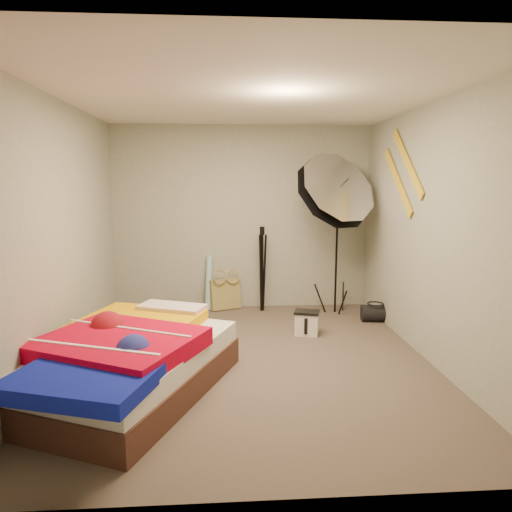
{
  "coord_description": "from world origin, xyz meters",
  "views": [
    {
      "loc": [
        -0.22,
        -4.26,
        1.74
      ],
      "look_at": [
        0.1,
        0.6,
        0.95
      ],
      "focal_mm": 32.0,
      "sensor_mm": 36.0,
      "label": 1
    }
  ],
  "objects": [
    {
      "name": "floor",
      "position": [
        0.0,
        0.0,
        0.0
      ],
      "size": [
        4.0,
        4.0,
        0.0
      ],
      "primitive_type": "plane",
      "color": "brown",
      "rests_on": "ground"
    },
    {
      "name": "ceiling",
      "position": [
        0.0,
        0.0,
        2.5
      ],
      "size": [
        4.0,
        4.0,
        0.0
      ],
      "primitive_type": "plane",
      "rotation": [
        3.14,
        0.0,
        0.0
      ],
      "color": "silver",
      "rests_on": "wall_back"
    },
    {
      "name": "wall_back",
      "position": [
        0.0,
        2.0,
        1.25
      ],
      "size": [
        3.5,
        0.0,
        3.5
      ],
      "primitive_type": "plane",
      "rotation": [
        1.57,
        0.0,
        0.0
      ],
      "color": "#9CA190",
      "rests_on": "floor"
    },
    {
      "name": "wall_front",
      "position": [
        0.0,
        -2.0,
        1.25
      ],
      "size": [
        3.5,
        0.0,
        3.5
      ],
      "primitive_type": "plane",
      "rotation": [
        -1.57,
        0.0,
        0.0
      ],
      "color": "#9CA190",
      "rests_on": "floor"
    },
    {
      "name": "wall_left",
      "position": [
        -1.75,
        0.0,
        1.25
      ],
      "size": [
        0.0,
        4.0,
        4.0
      ],
      "primitive_type": "plane",
      "rotation": [
        1.57,
        0.0,
        1.57
      ],
      "color": "#9CA190",
      "rests_on": "floor"
    },
    {
      "name": "wall_right",
      "position": [
        1.75,
        0.0,
        1.25
      ],
      "size": [
        0.0,
        4.0,
        4.0
      ],
      "primitive_type": "plane",
      "rotation": [
        1.57,
        0.0,
        -1.57
      ],
      "color": "#9CA190",
      "rests_on": "floor"
    },
    {
      "name": "tote_bag",
      "position": [
        -0.25,
        1.9,
        0.21
      ],
      "size": [
        0.46,
        0.32,
        0.43
      ],
      "primitive_type": "cube",
      "rotation": [
        -0.14,
        0.0,
        0.37
      ],
      "color": "tan",
      "rests_on": "floor"
    },
    {
      "name": "wrapping_roll",
      "position": [
        -0.47,
        1.9,
        0.37
      ],
      "size": [
        0.13,
        0.22,
        0.74
      ],
      "primitive_type": "cylinder",
      "rotation": [
        -0.17,
        0.0,
        -0.23
      ],
      "color": "#4DA0BA",
      "rests_on": "floor"
    },
    {
      "name": "camera_case",
      "position": [
        0.7,
        0.74,
        0.13
      ],
      "size": [
        0.3,
        0.25,
        0.26
      ],
      "primitive_type": "cube",
      "rotation": [
        0.0,
        0.0,
        -0.28
      ],
      "color": "silver",
      "rests_on": "floor"
    },
    {
      "name": "duffel_bag",
      "position": [
        1.65,
        1.19,
        0.1
      ],
      "size": [
        0.36,
        0.25,
        0.21
      ],
      "primitive_type": "cylinder",
      "rotation": [
        0.0,
        1.57,
        -0.11
      ],
      "color": "black",
      "rests_on": "floor"
    },
    {
      "name": "wall_stripe_upper",
      "position": [
        1.73,
        0.6,
        1.95
      ],
      "size": [
        0.02,
        0.91,
        0.78
      ],
      "primitive_type": "cube",
      "rotation": [
        0.7,
        0.0,
        0.0
      ],
      "color": "gold",
      "rests_on": "wall_right"
    },
    {
      "name": "wall_stripe_lower",
      "position": [
        1.73,
        0.85,
        1.75
      ],
      "size": [
        0.02,
        0.91,
        0.78
      ],
      "primitive_type": "cube",
      "rotation": [
        0.7,
        0.0,
        0.0
      ],
      "color": "gold",
      "rests_on": "wall_right"
    },
    {
      "name": "bed",
      "position": [
        -1.07,
        -0.6,
        0.27
      ],
      "size": [
        1.92,
        2.31,
        0.55
      ],
      "color": "#4A2921",
      "rests_on": "floor"
    },
    {
      "name": "photo_umbrella",
      "position": [
        1.13,
        1.45,
        1.6
      ],
      "size": [
        1.14,
        1.1,
        2.23
      ],
      "color": "black",
      "rests_on": "floor"
    },
    {
      "name": "camera_tripod",
      "position": [
        0.26,
        1.77,
        0.66
      ],
      "size": [
        0.07,
        0.07,
        1.16
      ],
      "color": "black",
      "rests_on": "floor"
    }
  ]
}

